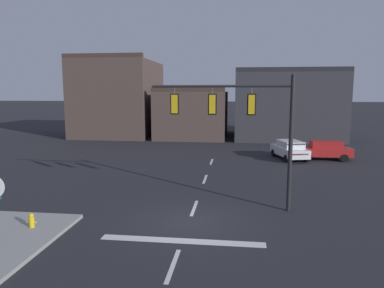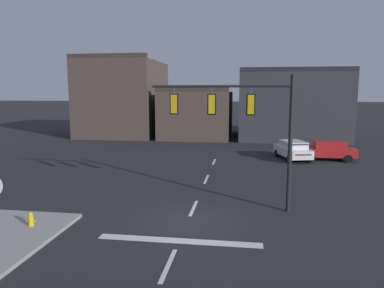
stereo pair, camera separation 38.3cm
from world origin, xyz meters
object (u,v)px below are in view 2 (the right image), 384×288
at_px(car_lot_nearside, 328,150).
at_px(fire_hydrant, 31,222).
at_px(signal_mast_near_side, 243,117).
at_px(car_lot_middle, 293,150).

height_order(car_lot_nearside, fire_hydrant, car_lot_nearside).
bearing_deg(signal_mast_near_side, car_lot_nearside, 62.97).
bearing_deg(car_lot_middle, fire_hydrant, -125.99).
bearing_deg(car_lot_middle, car_lot_nearside, 3.45).
height_order(signal_mast_near_side, car_lot_middle, signal_mast_near_side).
bearing_deg(car_lot_nearside, fire_hydrant, -131.41).
height_order(car_lot_middle, fire_hydrant, car_lot_middle).
height_order(signal_mast_near_side, car_lot_nearside, signal_mast_near_side).
bearing_deg(signal_mast_near_side, car_lot_middle, 73.11).
relative_size(car_lot_nearside, fire_hydrant, 5.97).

